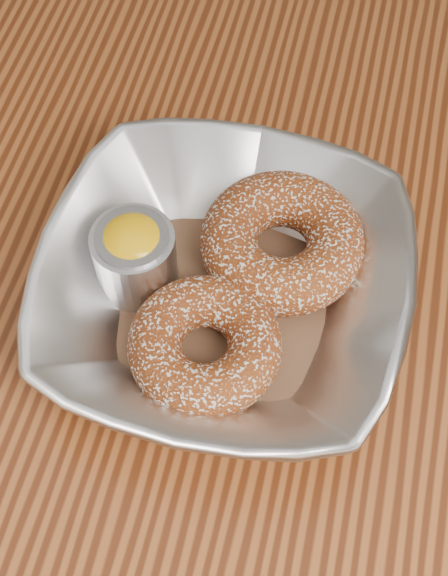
% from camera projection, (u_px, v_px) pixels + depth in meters
% --- Properties ---
extents(table, '(1.20, 0.80, 0.75)m').
position_uv_depth(table, '(182.00, 439.00, 0.59)').
color(table, brown).
rests_on(table, ground_plane).
extents(serving_bowl, '(0.23, 0.23, 0.06)m').
position_uv_depth(serving_bowl, '(224.00, 289.00, 0.50)').
color(serving_bowl, silver).
rests_on(serving_bowl, table).
extents(parchment, '(0.19, 0.19, 0.00)m').
position_uv_depth(parchment, '(224.00, 304.00, 0.52)').
color(parchment, brown).
rests_on(parchment, table).
extents(donut_back, '(0.12, 0.12, 0.04)m').
position_uv_depth(donut_back, '(282.00, 242.00, 0.52)').
color(donut_back, maroon).
rests_on(donut_back, parchment).
extents(donut_front, '(0.09, 0.09, 0.03)m').
position_uv_depth(donut_front, '(205.00, 345.00, 0.48)').
color(donut_front, maroon).
rests_on(donut_front, parchment).
extents(ramekin, '(0.05, 0.05, 0.06)m').
position_uv_depth(ramekin, '(135.00, 256.00, 0.50)').
color(ramekin, silver).
rests_on(ramekin, table).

